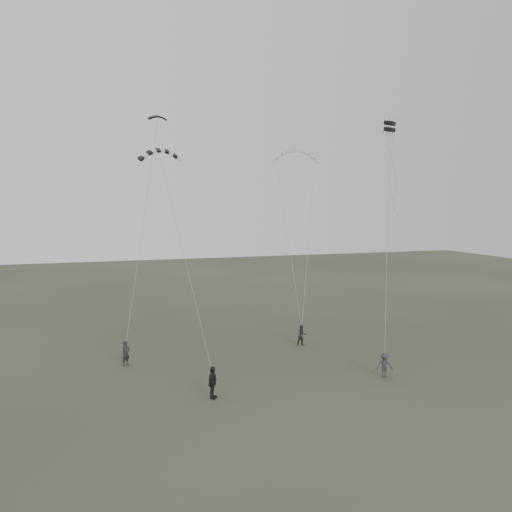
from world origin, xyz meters
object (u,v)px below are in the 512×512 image
object	(u,v)px
flyer_center	(213,383)
flyer_far	(384,365)
flyer_left	(126,353)
kite_pale_large	(296,151)
kite_striped	(160,150)
kite_dark_small	(158,117)
kite_box	(390,126)
flyer_right	(302,335)

from	to	relation	value
flyer_center	flyer_far	bearing A→B (deg)	-56.14
flyer_left	kite_pale_large	size ratio (longest dim) A/B	0.41
flyer_far	kite_striped	distance (m)	18.85
flyer_left	kite_pale_large	xyz separation A→B (m)	(14.90, 7.40, 14.23)
flyer_left	kite_dark_small	size ratio (longest dim) A/B	1.18
kite_box	flyer_far	bearing A→B (deg)	-157.73
flyer_left	flyer_center	size ratio (longest dim) A/B	0.94
flyer_far	kite_striped	bearing A→B (deg)	172.43
flyer_far	kite_dark_small	world-z (taller)	kite_dark_small
flyer_left	kite_dark_small	xyz separation A→B (m)	(3.09, 5.87, 16.17)
flyer_center	flyer_far	xyz separation A→B (m)	(10.65, -0.02, -0.12)
kite_dark_small	kite_box	distance (m)	16.96
flyer_left	kite_dark_small	distance (m)	17.48
kite_striped	flyer_left	bearing A→B (deg)	146.22
flyer_left	flyer_far	size ratio (longest dim) A/B	1.09
flyer_left	flyer_right	bearing A→B (deg)	-34.17
kite_pale_large	kite_striped	xyz separation A→B (m)	(-12.64, -8.90, -1.34)
flyer_right	kite_dark_small	bearing A→B (deg)	154.62
flyer_right	kite_pale_large	distance (m)	15.87
flyer_far	kite_dark_small	xyz separation A→B (m)	(-11.63, 13.06, 16.24)
flyer_left	kite_box	bearing A→B (deg)	-42.63
kite_pale_large	kite_box	bearing A→B (deg)	-46.15
flyer_center	kite_box	world-z (taller)	kite_box
flyer_center	kite_box	bearing A→B (deg)	-34.47
flyer_center	kite_striped	distance (m)	14.15
kite_dark_small	kite_striped	xyz separation A→B (m)	(-0.83, -7.37, -3.29)
kite_striped	kite_pale_large	bearing A→B (deg)	34.92
flyer_left	flyer_right	distance (m)	12.79
flyer_far	kite_dark_small	size ratio (longest dim) A/B	1.08
kite_pale_large	flyer_right	bearing A→B (deg)	-85.01
flyer_far	kite_striped	xyz separation A→B (m)	(-12.46, 5.68, 12.96)
kite_pale_large	kite_box	xyz separation A→B (m)	(3.41, -8.93, 0.87)
flyer_right	kite_dark_small	world-z (taller)	kite_dark_small
flyer_left	flyer_center	bearing A→B (deg)	-98.25
flyer_right	kite_pale_large	xyz separation A→B (m)	(2.13, 6.58, 14.29)
flyer_center	kite_pale_large	distance (m)	23.03
kite_pale_large	kite_box	distance (m)	9.60
flyer_left	kite_pale_large	distance (m)	21.89
flyer_left	kite_box	distance (m)	23.78
flyer_center	flyer_right	bearing A→B (deg)	-13.48
flyer_right	kite_striped	size ratio (longest dim) A/B	0.59
kite_dark_small	kite_box	size ratio (longest dim) A/B	1.97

